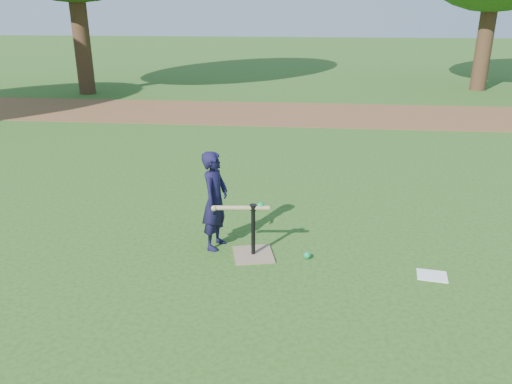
# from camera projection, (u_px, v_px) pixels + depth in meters

# --- Properties ---
(ground) EXTENTS (80.00, 80.00, 0.00)m
(ground) POSITION_uv_depth(u_px,v_px,m) (223.00, 242.00, 5.91)
(ground) COLOR #285116
(ground) RESTS_ON ground
(dirt_strip) EXTENTS (24.00, 3.00, 0.01)m
(dirt_strip) POSITION_uv_depth(u_px,v_px,m) (271.00, 113.00, 12.89)
(dirt_strip) COLOR brown
(dirt_strip) RESTS_ON ground
(child) EXTENTS (0.36, 0.47, 1.15)m
(child) POSITION_uv_depth(u_px,v_px,m) (215.00, 201.00, 5.62)
(child) COLOR black
(child) RESTS_ON ground
(wiffle_ball_ground) EXTENTS (0.08, 0.08, 0.08)m
(wiffle_ball_ground) POSITION_uv_depth(u_px,v_px,m) (307.00, 255.00, 5.53)
(wiffle_ball_ground) COLOR #0D9950
(wiffle_ball_ground) RESTS_ON ground
(clipboard) EXTENTS (0.33, 0.27, 0.01)m
(clipboard) POSITION_uv_depth(u_px,v_px,m) (432.00, 276.00, 5.18)
(clipboard) COLOR white
(clipboard) RESTS_ON ground
(batting_tee) EXTENTS (0.52, 0.52, 0.61)m
(batting_tee) POSITION_uv_depth(u_px,v_px,m) (253.00, 247.00, 5.57)
(batting_tee) COLOR #92765D
(batting_tee) RESTS_ON ground
(swing_action) EXTENTS (0.63, 0.15, 0.09)m
(swing_action) POSITION_uv_depth(u_px,v_px,m) (243.00, 207.00, 5.40)
(swing_action) COLOR tan
(swing_action) RESTS_ON ground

